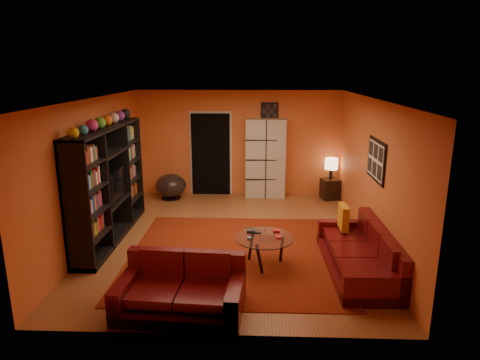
{
  "coord_description": "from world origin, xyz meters",
  "views": [
    {
      "loc": [
        0.44,
        -7.49,
        3.12
      ],
      "look_at": [
        0.14,
        0.1,
        1.12
      ],
      "focal_mm": 32.0,
      "sensor_mm": 36.0,
      "label": 1
    }
  ],
  "objects_px": {
    "table_lamp": "(331,164)",
    "bowl_chair": "(171,186)",
    "entertainment_unit": "(109,184)",
    "tv": "(113,185)",
    "loveseat": "(182,288)",
    "sofa": "(363,254)",
    "coffee_table": "(264,240)",
    "storage_cabinet": "(266,158)",
    "side_table": "(330,189)"
  },
  "relations": [
    {
      "from": "table_lamp",
      "to": "bowl_chair",
      "type": "bearing_deg",
      "value": -177.9
    },
    {
      "from": "entertainment_unit",
      "to": "tv",
      "type": "relative_size",
      "value": 2.99
    },
    {
      "from": "loveseat",
      "to": "table_lamp",
      "type": "xyz_separation_m",
      "value": [
        2.78,
        5.06,
        0.58
      ]
    },
    {
      "from": "sofa",
      "to": "entertainment_unit",
      "type": "bearing_deg",
      "value": 163.39
    },
    {
      "from": "coffee_table",
      "to": "storage_cabinet",
      "type": "height_order",
      "value": "storage_cabinet"
    },
    {
      "from": "loveseat",
      "to": "coffee_table",
      "type": "distance_m",
      "value": 1.73
    },
    {
      "from": "loveseat",
      "to": "storage_cabinet",
      "type": "height_order",
      "value": "storage_cabinet"
    },
    {
      "from": "tv",
      "to": "sofa",
      "type": "xyz_separation_m",
      "value": [
        4.36,
        -1.32,
        -0.72
      ]
    },
    {
      "from": "loveseat",
      "to": "tv",
      "type": "bearing_deg",
      "value": 37.97
    },
    {
      "from": "loveseat",
      "to": "bowl_chair",
      "type": "xyz_separation_m",
      "value": [
        -1.12,
        4.91,
        0.04
      ]
    },
    {
      "from": "tv",
      "to": "bowl_chair",
      "type": "distance_m",
      "value": 2.57
    },
    {
      "from": "entertainment_unit",
      "to": "coffee_table",
      "type": "distance_m",
      "value": 3.12
    },
    {
      "from": "tv",
      "to": "storage_cabinet",
      "type": "height_order",
      "value": "storage_cabinet"
    },
    {
      "from": "loveseat",
      "to": "bowl_chair",
      "type": "bearing_deg",
      "value": 16.65
    },
    {
      "from": "loveseat",
      "to": "side_table",
      "type": "xyz_separation_m",
      "value": [
        2.78,
        5.06,
        -0.03
      ]
    },
    {
      "from": "storage_cabinet",
      "to": "side_table",
      "type": "bearing_deg",
      "value": -3.48
    },
    {
      "from": "storage_cabinet",
      "to": "side_table",
      "type": "distance_m",
      "value": 1.74
    },
    {
      "from": "loveseat",
      "to": "table_lamp",
      "type": "distance_m",
      "value": 5.8
    },
    {
      "from": "tv",
      "to": "side_table",
      "type": "bearing_deg",
      "value": -60.29
    },
    {
      "from": "storage_cabinet",
      "to": "bowl_chair",
      "type": "xyz_separation_m",
      "value": [
        -2.32,
        -0.3,
        -0.64
      ]
    },
    {
      "from": "bowl_chair",
      "to": "table_lamp",
      "type": "xyz_separation_m",
      "value": [
        3.9,
        0.14,
        0.54
      ]
    },
    {
      "from": "side_table",
      "to": "storage_cabinet",
      "type": "bearing_deg",
      "value": 174.32
    },
    {
      "from": "entertainment_unit",
      "to": "table_lamp",
      "type": "xyz_separation_m",
      "value": [
        4.53,
        2.64,
        -0.18
      ]
    },
    {
      "from": "bowl_chair",
      "to": "sofa",
      "type": "bearing_deg",
      "value": -44.55
    },
    {
      "from": "tv",
      "to": "loveseat",
      "type": "distance_m",
      "value": 3.11
    },
    {
      "from": "tv",
      "to": "coffee_table",
      "type": "height_order",
      "value": "tv"
    },
    {
      "from": "sofa",
      "to": "bowl_chair",
      "type": "height_order",
      "value": "sofa"
    },
    {
      "from": "entertainment_unit",
      "to": "tv",
      "type": "bearing_deg",
      "value": 60.86
    },
    {
      "from": "entertainment_unit",
      "to": "sofa",
      "type": "relative_size",
      "value": 1.32
    },
    {
      "from": "coffee_table",
      "to": "storage_cabinet",
      "type": "bearing_deg",
      "value": 88.66
    },
    {
      "from": "coffee_table",
      "to": "table_lamp",
      "type": "height_order",
      "value": "table_lamp"
    },
    {
      "from": "sofa",
      "to": "table_lamp",
      "type": "distance_m",
      "value": 3.91
    },
    {
      "from": "loveseat",
      "to": "bowl_chair",
      "type": "relative_size",
      "value": 2.24
    },
    {
      "from": "sofa",
      "to": "coffee_table",
      "type": "relative_size",
      "value": 2.36
    },
    {
      "from": "sofa",
      "to": "coffee_table",
      "type": "xyz_separation_m",
      "value": [
        -1.56,
        0.13,
        0.16
      ]
    },
    {
      "from": "entertainment_unit",
      "to": "loveseat",
      "type": "xyz_separation_m",
      "value": [
        1.75,
        -2.41,
        -0.77
      ]
    },
    {
      "from": "coffee_table",
      "to": "table_lamp",
      "type": "distance_m",
      "value": 4.12
    },
    {
      "from": "side_table",
      "to": "loveseat",
      "type": "bearing_deg",
      "value": -118.77
    },
    {
      "from": "loveseat",
      "to": "coffee_table",
      "type": "relative_size",
      "value": 1.76
    },
    {
      "from": "entertainment_unit",
      "to": "sofa",
      "type": "height_order",
      "value": "entertainment_unit"
    },
    {
      "from": "bowl_chair",
      "to": "table_lamp",
      "type": "height_order",
      "value": "table_lamp"
    },
    {
      "from": "sofa",
      "to": "table_lamp",
      "type": "relative_size",
      "value": 4.41
    },
    {
      "from": "entertainment_unit",
      "to": "side_table",
      "type": "relative_size",
      "value": 6.0
    },
    {
      "from": "entertainment_unit",
      "to": "bowl_chair",
      "type": "relative_size",
      "value": 3.98
    },
    {
      "from": "loveseat",
      "to": "bowl_chair",
      "type": "height_order",
      "value": "loveseat"
    },
    {
      "from": "storage_cabinet",
      "to": "tv",
      "type": "bearing_deg",
      "value": -134.69
    },
    {
      "from": "entertainment_unit",
      "to": "bowl_chair",
      "type": "bearing_deg",
      "value": 75.89
    },
    {
      "from": "storage_cabinet",
      "to": "side_table",
      "type": "height_order",
      "value": "storage_cabinet"
    },
    {
      "from": "entertainment_unit",
      "to": "table_lamp",
      "type": "relative_size",
      "value": 5.84
    },
    {
      "from": "loveseat",
      "to": "table_lamp",
      "type": "relative_size",
      "value": 3.29
    }
  ]
}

